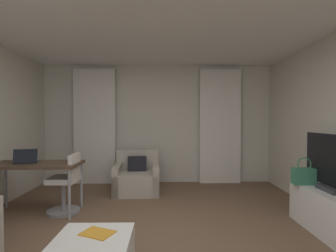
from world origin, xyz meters
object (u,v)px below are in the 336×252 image
at_px(tv_console, 332,212).
at_px(handbag_primary, 304,175).
at_px(desk_chair, 66,187).
at_px(magazine_open, 98,233).
at_px(laptop, 27,160).
at_px(desk, 35,168).
at_px(armchair, 137,178).
at_px(tv_flatscreen, 332,164).

height_order(tv_console, handbag_primary, handbag_primary).
bearing_deg(desk_chair, magazine_open, -60.79).
bearing_deg(laptop, desk, 1.26).
distance_m(armchair, handbag_primary, 2.89).
bearing_deg(desk_chair, desk, -177.81).
bearing_deg(tv_flatscreen, desk_chair, 167.79).
bearing_deg(armchair, desk_chair, -130.85).
bearing_deg(laptop, magazine_open, -46.92).
distance_m(armchair, desk_chair, 1.46).
relative_size(magazine_open, handbag_primary, 0.92).
distance_m(tv_console, handbag_primary, 0.54).
bearing_deg(desk_chair, handbag_primary, -7.02).
bearing_deg(armchair, desk, -141.39).
bearing_deg(armchair, magazine_open, -91.54).
bearing_deg(handbag_primary, tv_console, -66.69).
relative_size(magazine_open, tv_flatscreen, 0.32).
bearing_deg(desk, armchair, 38.61).
relative_size(tv_console, tv_flatscreen, 1.07).
height_order(desk, handbag_primary, handbag_primary).
height_order(desk_chair, handbag_primary, handbag_primary).
distance_m(tv_flatscreen, handbag_primary, 0.43).
bearing_deg(tv_flatscreen, armchair, 144.24).
xyz_separation_m(magazine_open, tv_flatscreen, (2.66, 0.80, 0.47)).
distance_m(desk, magazine_open, 2.06).
relative_size(laptop, magazine_open, 1.10).
height_order(armchair, desk_chair, desk_chair).
height_order(armchair, tv_flatscreen, tv_flatscreen).
bearing_deg(desk_chair, tv_flatscreen, -12.21).
distance_m(desk_chair, tv_flatscreen, 3.64).
xyz_separation_m(desk, tv_flatscreen, (3.98, -0.75, 0.17)).
relative_size(armchair, desk_chair, 1.00).
xyz_separation_m(armchair, handbag_primary, (2.43, -1.51, 0.38)).
bearing_deg(tv_console, desk, 169.30).
distance_m(armchair, magazine_open, 2.67).
bearing_deg(desk, handbag_primary, -5.96).
xyz_separation_m(armchair, tv_flatscreen, (2.58, -1.86, 0.59)).
xyz_separation_m(desk_chair, handbag_primary, (3.38, -0.42, 0.25)).
bearing_deg(laptop, armchair, 36.31).
distance_m(laptop, magazine_open, 2.16).
xyz_separation_m(laptop, magazine_open, (1.45, -1.55, -0.42)).
xyz_separation_m(laptop, tv_console, (4.10, -0.75, -0.54)).
xyz_separation_m(magazine_open, tv_console, (2.66, 0.80, -0.12)).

